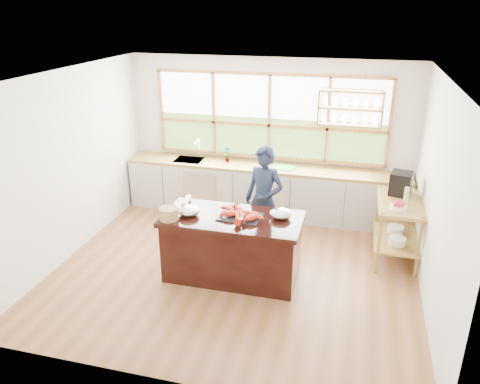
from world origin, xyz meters
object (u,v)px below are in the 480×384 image
(cook, at_px, (264,201))
(wicker_basket, at_px, (169,214))
(espresso_machine, at_px, (401,183))
(island, at_px, (232,247))

(cook, height_order, wicker_basket, cook)
(wicker_basket, bearing_deg, espresso_machine, 29.30)
(cook, distance_m, espresso_machine, 2.03)
(island, distance_m, cook, 0.93)
(espresso_machine, xyz_separation_m, wicker_basket, (-2.97, -1.67, -0.09))
(island, bearing_deg, espresso_machine, 32.39)
(island, distance_m, wicker_basket, 0.98)
(island, xyz_separation_m, wicker_basket, (-0.78, -0.28, 0.53))
(wicker_basket, bearing_deg, cook, 46.17)
(island, xyz_separation_m, cook, (0.26, 0.81, 0.37))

